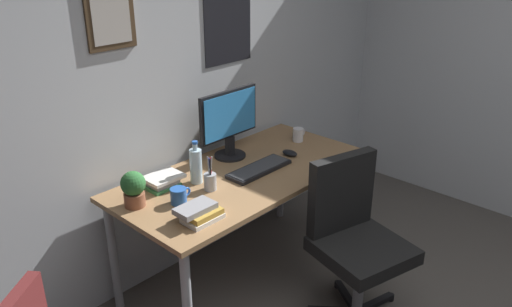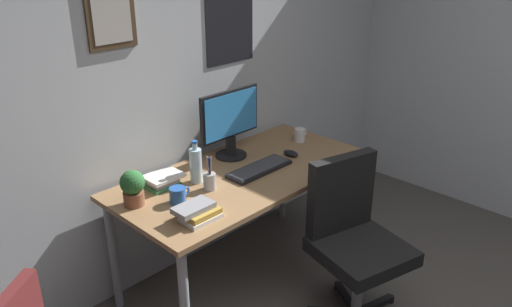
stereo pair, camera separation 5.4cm
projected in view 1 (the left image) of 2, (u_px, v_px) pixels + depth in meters
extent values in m
cube|color=silver|center=(169.00, 72.00, 3.01)|extent=(4.40, 0.08, 2.60)
cube|color=#4C3823|center=(110.00, 16.00, 2.58)|extent=(0.28, 0.02, 0.34)
cube|color=beige|center=(111.00, 16.00, 2.58)|extent=(0.22, 0.00, 0.28)
cube|color=black|center=(228.00, 19.00, 3.18)|extent=(0.40, 0.01, 0.56)
cube|color=#936D47|center=(244.00, 174.00, 3.05)|extent=(1.59, 0.77, 0.03)
cylinder|color=#9EA0A5|center=(353.00, 203.00, 3.48)|extent=(0.05, 0.05, 0.71)
cylinder|color=#9EA0A5|center=(114.00, 257.00, 2.90)|extent=(0.05, 0.05, 0.71)
cylinder|color=#9EA0A5|center=(281.00, 175.00, 3.89)|extent=(0.05, 0.05, 0.71)
cube|color=black|center=(362.00, 250.00, 2.78)|extent=(0.56, 0.56, 0.08)
cube|color=black|center=(342.00, 193.00, 2.83)|extent=(0.42, 0.18, 0.45)
cylinder|color=#9EA0A5|center=(359.00, 287.00, 2.88)|extent=(0.07, 0.07, 0.42)
cube|color=black|center=(374.00, 303.00, 3.02)|extent=(0.28, 0.11, 0.03)
cylinder|color=black|center=(391.00, 297.00, 3.09)|extent=(0.05, 0.05, 0.04)
cube|color=black|center=(347.00, 297.00, 3.08)|extent=(0.19, 0.26, 0.03)
cylinder|color=black|center=(338.00, 284.00, 3.21)|extent=(0.05, 0.05, 0.04)
cylinder|color=black|center=(230.00, 155.00, 3.25)|extent=(0.20, 0.20, 0.01)
cube|color=black|center=(230.00, 146.00, 3.22)|extent=(0.05, 0.04, 0.12)
cube|color=black|center=(229.00, 114.00, 3.14)|extent=(0.46, 0.02, 0.30)
cube|color=#338CD8|center=(231.00, 115.00, 3.13)|extent=(0.43, 0.00, 0.27)
cube|color=black|center=(259.00, 169.00, 3.05)|extent=(0.43, 0.15, 0.02)
cube|color=#38383A|center=(259.00, 167.00, 3.05)|extent=(0.41, 0.13, 0.00)
ellipsoid|color=black|center=(290.00, 153.00, 3.26)|extent=(0.06, 0.11, 0.04)
cylinder|color=silver|center=(196.00, 166.00, 2.88)|extent=(0.07, 0.07, 0.20)
cylinder|color=silver|center=(195.00, 147.00, 2.83)|extent=(0.03, 0.03, 0.04)
cylinder|color=#2659B2|center=(195.00, 143.00, 2.82)|extent=(0.03, 0.03, 0.01)
cylinder|color=white|center=(298.00, 135.00, 3.48)|extent=(0.07, 0.07, 0.09)
torus|color=white|center=(302.00, 132.00, 3.51)|extent=(0.05, 0.01, 0.05)
cylinder|color=#2659B2|center=(179.00, 196.00, 2.67)|extent=(0.09, 0.09, 0.09)
torus|color=#2659B2|center=(187.00, 192.00, 2.71)|extent=(0.05, 0.01, 0.05)
cylinder|color=brown|center=(135.00, 199.00, 2.65)|extent=(0.11, 0.11, 0.07)
sphere|color=#2D6B33|center=(133.00, 183.00, 2.61)|extent=(0.13, 0.13, 0.13)
ellipsoid|color=#287A38|center=(125.00, 185.00, 2.61)|extent=(0.07, 0.08, 0.02)
ellipsoid|color=#287A38|center=(135.00, 181.00, 2.65)|extent=(0.07, 0.08, 0.02)
ellipsoid|color=#287A38|center=(132.00, 183.00, 2.57)|extent=(0.08, 0.07, 0.02)
cylinder|color=#9EA0A5|center=(210.00, 182.00, 2.81)|extent=(0.07, 0.07, 0.09)
cylinder|color=#263FBF|center=(209.00, 169.00, 2.78)|extent=(0.01, 0.01, 0.13)
cylinder|color=red|center=(211.00, 168.00, 2.79)|extent=(0.01, 0.01, 0.13)
cylinder|color=black|center=(210.00, 170.00, 2.77)|extent=(0.01, 0.01, 0.13)
cylinder|color=#9EA0A5|center=(211.00, 168.00, 2.79)|extent=(0.01, 0.03, 0.14)
cylinder|color=#9EA0A5|center=(209.00, 169.00, 2.78)|extent=(0.01, 0.02, 0.14)
cube|color=silver|center=(203.00, 218.00, 2.52)|extent=(0.19, 0.13, 0.02)
cube|color=gold|center=(200.00, 212.00, 2.53)|extent=(0.18, 0.16, 0.03)
cube|color=gray|center=(195.00, 208.00, 2.50)|extent=(0.20, 0.12, 0.03)
cube|color=#33723F|center=(162.00, 186.00, 2.85)|extent=(0.17, 0.14, 0.02)
cube|color=gray|center=(162.00, 181.00, 2.85)|extent=(0.15, 0.14, 0.03)
cube|color=silver|center=(163.00, 177.00, 2.85)|extent=(0.21, 0.16, 0.02)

